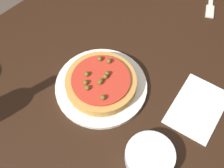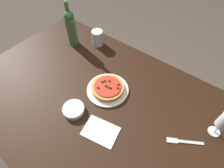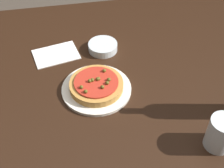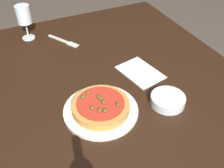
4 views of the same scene
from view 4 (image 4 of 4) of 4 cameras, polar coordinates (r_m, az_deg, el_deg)
dining_table at (r=0.95m, az=3.79°, el=-8.67°), size 1.57×1.05×0.71m
dinner_plate at (r=0.89m, az=-2.44°, el=-5.77°), size 0.25×0.25×0.01m
pizza at (r=0.88m, az=-2.49°, el=-4.77°), size 0.20×0.20×0.04m
wine_glass at (r=1.30m, az=-18.67°, el=13.89°), size 0.07×0.07×0.16m
side_bowl at (r=0.94m, az=12.05°, el=-3.44°), size 0.12×0.12×0.03m
fork at (r=1.28m, az=-10.24°, el=9.10°), size 0.17×0.11×0.00m
paper_napkin at (r=1.07m, az=6.17°, el=2.57°), size 0.20×0.16×0.00m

